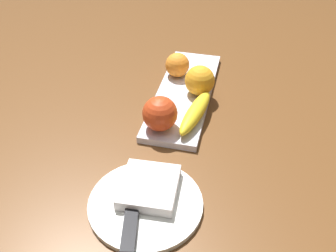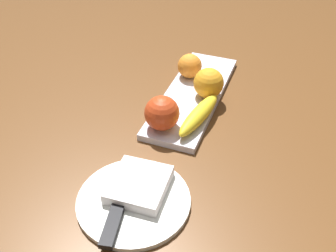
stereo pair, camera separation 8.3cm
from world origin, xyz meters
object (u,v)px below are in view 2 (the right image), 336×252
(fruit_tray, at_px, (193,95))
(folded_napkin, at_px, (139,185))
(orange_near_apple, at_px, (190,66))
(apple, at_px, (164,113))
(dinner_plate, at_px, (134,201))
(orange_near_banana, at_px, (209,83))
(banana, at_px, (199,115))
(knife, at_px, (115,218))

(fruit_tray, xyz_separation_m, folded_napkin, (-0.34, 0.00, 0.01))
(orange_near_apple, xyz_separation_m, folded_napkin, (-0.41, -0.03, -0.03))
(fruit_tray, relative_size, orange_near_apple, 6.27)
(apple, height_order, orange_near_apple, apple)
(dinner_plate, bearing_deg, fruit_tray, 0.00)
(fruit_tray, relative_size, orange_near_banana, 5.37)
(banana, bearing_deg, orange_near_apple, -144.95)
(knife, bearing_deg, dinner_plate, -22.69)
(apple, bearing_deg, knife, -177.96)
(dinner_plate, bearing_deg, folded_napkin, 0.00)
(banana, xyz_separation_m, orange_near_apple, (0.18, 0.08, 0.01))
(orange_near_banana, bearing_deg, folded_napkin, 173.59)
(fruit_tray, height_order, apple, apple)
(folded_napkin, bearing_deg, dinner_plate, -180.00)
(apple, distance_m, orange_near_banana, 0.17)
(fruit_tray, height_order, banana, banana)
(apple, bearing_deg, dinner_plate, -174.48)
(orange_near_banana, bearing_deg, dinner_plate, 174.06)
(orange_near_apple, height_order, knife, orange_near_apple)
(banana, relative_size, orange_near_banana, 2.34)
(fruit_tray, distance_m, knife, 0.42)
(apple, xyz_separation_m, dinner_plate, (-0.21, -0.02, -0.05))
(folded_napkin, height_order, knife, folded_napkin)
(banana, bearing_deg, apple, -42.63)
(fruit_tray, relative_size, apple, 5.14)
(banana, distance_m, folded_napkin, 0.24)
(apple, xyz_separation_m, folded_napkin, (-0.18, -0.02, -0.03))
(orange_near_banana, bearing_deg, apple, 159.48)
(banana, height_order, dinner_plate, banana)
(fruit_tray, distance_m, orange_near_banana, 0.06)
(orange_near_apple, relative_size, knife, 0.36)
(knife, bearing_deg, orange_near_apple, -9.02)
(orange_near_apple, relative_size, dinner_plate, 0.30)
(fruit_tray, height_order, knife, knife)
(fruit_tray, distance_m, apple, 0.16)
(banana, bearing_deg, dinner_plate, 0.30)
(orange_near_apple, distance_m, orange_near_banana, 0.10)
(orange_near_apple, bearing_deg, dinner_plate, -175.59)
(fruit_tray, xyz_separation_m, banana, (-0.11, -0.05, 0.03))
(folded_napkin, bearing_deg, fruit_tray, -0.00)
(banana, bearing_deg, fruit_tray, -145.58)
(orange_near_banana, bearing_deg, knife, 173.38)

